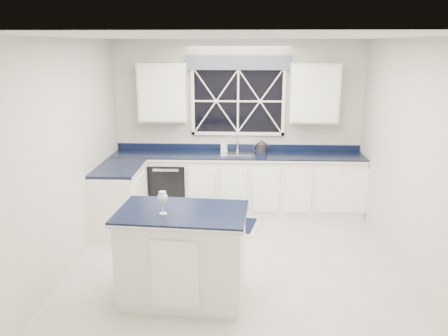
{
  "coord_description": "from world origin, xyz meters",
  "views": [
    {
      "loc": [
        0.07,
        -4.78,
        2.62
      ],
      "look_at": [
        -0.15,
        0.4,
        1.15
      ],
      "focal_mm": 35.0,
      "sensor_mm": 36.0,
      "label": 1
    }
  ],
  "objects_px": {
    "kettle": "(261,147)",
    "soap_bottle": "(224,145)",
    "dishwasher": "(170,185)",
    "faucet": "(238,142)",
    "wine_glass": "(163,199)",
    "island": "(183,254)"
  },
  "relations": [
    {
      "from": "kettle",
      "to": "soap_bottle",
      "type": "height_order",
      "value": "kettle"
    },
    {
      "from": "dishwasher",
      "to": "faucet",
      "type": "xyz_separation_m",
      "value": [
        1.1,
        0.19,
        0.69
      ]
    },
    {
      "from": "wine_glass",
      "to": "island",
      "type": "bearing_deg",
      "value": 27.41
    },
    {
      "from": "soap_bottle",
      "to": "faucet",
      "type": "bearing_deg",
      "value": 2.35
    },
    {
      "from": "dishwasher",
      "to": "soap_bottle",
      "type": "xyz_separation_m",
      "value": [
        0.88,
        0.19,
        0.63
      ]
    },
    {
      "from": "dishwasher",
      "to": "wine_glass",
      "type": "distance_m",
      "value": 2.8
    },
    {
      "from": "island",
      "to": "soap_bottle",
      "type": "relative_size",
      "value": 6.73
    },
    {
      "from": "faucet",
      "to": "island",
      "type": "height_order",
      "value": "faucet"
    },
    {
      "from": "faucet",
      "to": "island",
      "type": "xyz_separation_m",
      "value": [
        -0.54,
        -2.78,
        -0.6
      ]
    },
    {
      "from": "island",
      "to": "wine_glass",
      "type": "xyz_separation_m",
      "value": [
        -0.18,
        -0.09,
        0.65
      ]
    },
    {
      "from": "kettle",
      "to": "wine_glass",
      "type": "bearing_deg",
      "value": -135.72
    },
    {
      "from": "faucet",
      "to": "kettle",
      "type": "distance_m",
      "value": 0.39
    },
    {
      "from": "faucet",
      "to": "kettle",
      "type": "xyz_separation_m",
      "value": [
        0.38,
        -0.07,
        -0.06
      ]
    },
    {
      "from": "faucet",
      "to": "soap_bottle",
      "type": "distance_m",
      "value": 0.23
    },
    {
      "from": "faucet",
      "to": "island",
      "type": "relative_size",
      "value": 0.22
    },
    {
      "from": "island",
      "to": "kettle",
      "type": "height_order",
      "value": "kettle"
    },
    {
      "from": "kettle",
      "to": "soap_bottle",
      "type": "xyz_separation_m",
      "value": [
        -0.6,
        0.06,
        0.0
      ]
    },
    {
      "from": "island",
      "to": "dishwasher",
      "type": "bearing_deg",
      "value": 106.54
    },
    {
      "from": "kettle",
      "to": "wine_glass",
      "type": "xyz_separation_m",
      "value": [
        -1.09,
        -2.8,
        0.11
      ]
    },
    {
      "from": "faucet",
      "to": "kettle",
      "type": "bearing_deg",
      "value": -10.1
    },
    {
      "from": "faucet",
      "to": "island",
      "type": "bearing_deg",
      "value": -100.92
    },
    {
      "from": "dishwasher",
      "to": "island",
      "type": "height_order",
      "value": "island"
    }
  ]
}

